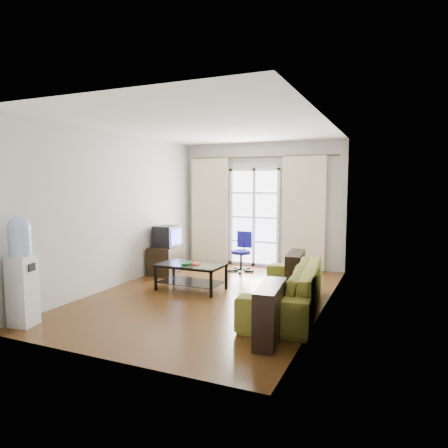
# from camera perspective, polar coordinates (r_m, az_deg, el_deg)

# --- Properties ---
(floor) EXTENTS (5.20, 5.20, 0.00)m
(floor) POSITION_cam_1_polar(r_m,az_deg,el_deg) (6.61, -1.88, -10.12)
(floor) COLOR #533213
(floor) RESTS_ON ground
(ceiling) EXTENTS (5.20, 5.20, 0.00)m
(ceiling) POSITION_cam_1_polar(r_m,az_deg,el_deg) (6.42, -1.97, 13.74)
(ceiling) COLOR white
(ceiling) RESTS_ON wall_back
(wall_back) EXTENTS (3.60, 0.02, 2.70)m
(wall_back) POSITION_cam_1_polar(r_m,az_deg,el_deg) (8.79, 5.39, 2.73)
(wall_back) COLOR #BAB7B1
(wall_back) RESTS_ON floor
(wall_front) EXTENTS (3.60, 0.02, 2.70)m
(wall_front) POSITION_cam_1_polar(r_m,az_deg,el_deg) (4.19, -17.41, -0.76)
(wall_front) COLOR #BAB7B1
(wall_front) RESTS_ON floor
(wall_left) EXTENTS (0.02, 5.20, 2.70)m
(wall_left) POSITION_cam_1_polar(r_m,az_deg,el_deg) (7.33, -14.74, 1.98)
(wall_left) COLOR #BAB7B1
(wall_left) RESTS_ON floor
(wall_right) EXTENTS (0.02, 5.20, 2.70)m
(wall_right) POSITION_cam_1_polar(r_m,az_deg,el_deg) (5.83, 14.25, 1.08)
(wall_right) COLOR #BAB7B1
(wall_right) RESTS_ON floor
(french_door) EXTENTS (1.16, 0.06, 2.15)m
(french_door) POSITION_cam_1_polar(r_m,az_deg,el_deg) (8.80, 4.33, 0.95)
(french_door) COLOR white
(french_door) RESTS_ON wall_back
(curtain_rod) EXTENTS (3.30, 0.04, 0.04)m
(curtain_rod) POSITION_cam_1_polar(r_m,az_deg,el_deg) (8.70, 5.25, 9.49)
(curtain_rod) COLOR #4C3F2D
(curtain_rod) RESTS_ON wall_back
(curtain_left) EXTENTS (0.90, 0.07, 2.35)m
(curtain_left) POSITION_cam_1_polar(r_m,az_deg,el_deg) (9.13, -2.03, 1.92)
(curtain_left) COLOR beige
(curtain_left) RESTS_ON curtain_rod
(curtain_right) EXTENTS (0.90, 0.07, 2.35)m
(curtain_right) POSITION_cam_1_polar(r_m,az_deg,el_deg) (8.43, 11.27, 1.50)
(curtain_right) COLOR beige
(curtain_right) RESTS_ON curtain_rod
(radiator) EXTENTS (0.64, 0.12, 0.64)m
(radiator) POSITION_cam_1_polar(r_m,az_deg,el_deg) (8.59, 10.21, -4.25)
(radiator) COLOR #979799
(radiator) RESTS_ON floor
(sofa) EXTENTS (2.45, 1.37, 0.66)m
(sofa) POSITION_cam_1_polar(r_m,az_deg,el_deg) (5.82, 8.72, -9.01)
(sofa) COLOR brown
(sofa) RESTS_ON floor
(coffee_table) EXTENTS (1.13, 0.66, 0.45)m
(coffee_table) POSITION_cam_1_polar(r_m,az_deg,el_deg) (6.88, -4.72, -7.00)
(coffee_table) COLOR silver
(coffee_table) RESTS_ON floor
(bowl) EXTENTS (0.36, 0.36, 0.06)m
(bowl) POSITION_cam_1_polar(r_m,az_deg,el_deg) (6.70, -5.43, -5.71)
(bowl) COLOR green
(bowl) RESTS_ON coffee_table
(book) EXTENTS (0.28, 0.32, 0.02)m
(book) POSITION_cam_1_polar(r_m,az_deg,el_deg) (6.83, -4.92, -5.63)
(book) COLOR maroon
(book) RESTS_ON coffee_table
(remote) EXTENTS (0.19, 0.08, 0.02)m
(remote) POSITION_cam_1_polar(r_m,az_deg,el_deg) (6.97, -5.67, -5.41)
(remote) COLOR black
(remote) RESTS_ON coffee_table
(tv_stand) EXTENTS (0.55, 0.79, 0.55)m
(tv_stand) POSITION_cam_1_polar(r_m,az_deg,el_deg) (8.19, -8.24, -5.09)
(tv_stand) COLOR black
(tv_stand) RESTS_ON floor
(crt_tv) EXTENTS (0.48, 0.47, 0.42)m
(crt_tv) POSITION_cam_1_polar(r_m,az_deg,el_deg) (8.12, -8.24, -1.72)
(crt_tv) COLOR black
(crt_tv) RESTS_ON tv_stand
(task_chair) EXTENTS (0.58, 0.58, 0.82)m
(task_chair) POSITION_cam_1_polar(r_m,az_deg,el_deg) (8.31, 2.53, -5.12)
(task_chair) COLOR black
(task_chair) RESTS_ON floor
(water_cooler) EXTENTS (0.34, 0.33, 1.41)m
(water_cooler) POSITION_cam_1_polar(r_m,az_deg,el_deg) (5.69, -26.95, -5.72)
(water_cooler) COLOR silver
(water_cooler) RESTS_ON floor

